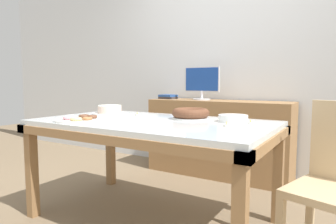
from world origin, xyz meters
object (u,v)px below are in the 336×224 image
object	(u,v)px
cake_golden_bundt	(191,114)
plate_stack	(233,118)
pastry_platter	(79,119)
tealight_centre	(137,115)
computer_monitor	(202,83)
tealight_right_edge	(250,123)
cake_chocolate_round	(110,110)
book_stack	(168,97)
tealight_near_cakes	(226,125)

from	to	relation	value
cake_golden_bundt	plate_stack	size ratio (longest dim) A/B	1.38
pastry_platter	tealight_centre	distance (m)	0.51
plate_stack	computer_monitor	bearing A→B (deg)	125.10
tealight_centre	plate_stack	bearing A→B (deg)	4.32
plate_stack	tealight_right_edge	xyz separation A→B (m)	(0.15, -0.07, -0.01)
computer_monitor	pastry_platter	world-z (taller)	computer_monitor
plate_stack	tealight_centre	distance (m)	0.82
plate_stack	tealight_right_edge	size ratio (longest dim) A/B	5.25
computer_monitor	cake_chocolate_round	world-z (taller)	computer_monitor
book_stack	pastry_platter	size ratio (longest dim) A/B	0.57
tealight_right_edge	tealight_near_cakes	xyz separation A→B (m)	(-0.10, -0.19, 0.00)
tealight_near_cakes	tealight_centre	world-z (taller)	same
tealight_right_edge	tealight_centre	xyz separation A→B (m)	(-0.96, 0.01, 0.00)
cake_chocolate_round	plate_stack	distance (m)	1.12
pastry_platter	tealight_near_cakes	world-z (taller)	same
cake_golden_bundt	tealight_near_cakes	xyz separation A→B (m)	(0.39, -0.25, -0.03)
computer_monitor	tealight_right_edge	distance (m)	1.46
book_stack	tealight_right_edge	distance (m)	1.75
cake_chocolate_round	tealight_centre	world-z (taller)	cake_chocolate_round
cake_golden_bundt	tealight_near_cakes	world-z (taller)	cake_golden_bundt
cake_chocolate_round	plate_stack	xyz separation A→B (m)	(1.11, 0.07, -0.01)
tealight_right_edge	tealight_centre	distance (m)	0.96
book_stack	tealight_right_edge	world-z (taller)	book_stack
tealight_centre	cake_golden_bundt	bearing A→B (deg)	5.98
tealight_right_edge	tealight_centre	size ratio (longest dim) A/B	1.00
tealight_near_cakes	tealight_centre	xyz separation A→B (m)	(-0.86, 0.20, 0.00)
book_stack	tealight_right_edge	size ratio (longest dim) A/B	5.08
cake_golden_bundt	tealight_near_cakes	distance (m)	0.46
tealight_centre	book_stack	bearing A→B (deg)	108.76
pastry_platter	plate_stack	bearing A→B (deg)	28.97
cake_golden_bundt	tealight_centre	bearing A→B (deg)	-174.02
pastry_platter	tealight_centre	size ratio (longest dim) A/B	8.99
computer_monitor	pastry_platter	distance (m)	1.64
pastry_platter	tealight_near_cakes	size ratio (longest dim) A/B	8.99
cake_golden_bundt	pastry_platter	world-z (taller)	cake_golden_bundt
cake_chocolate_round	tealight_centre	size ratio (longest dim) A/B	7.68
cake_golden_bundt	plate_stack	bearing A→B (deg)	1.94
tealight_right_edge	tealight_near_cakes	size ratio (longest dim) A/B	1.00
book_stack	tealight_centre	bearing A→B (deg)	-71.24
plate_stack	tealight_near_cakes	distance (m)	0.27
cake_chocolate_round	pastry_platter	world-z (taller)	cake_chocolate_round
cake_golden_bundt	tealight_right_edge	size ratio (longest dim) A/B	7.22
cake_chocolate_round	tealight_near_cakes	distance (m)	1.18
book_stack	plate_stack	distance (m)	1.60
cake_chocolate_round	cake_golden_bundt	bearing A→B (deg)	4.37
tealight_centre	cake_chocolate_round	bearing A→B (deg)	-178.19
cake_golden_bundt	tealight_centre	distance (m)	0.48
plate_stack	pastry_platter	bearing A→B (deg)	-151.03
computer_monitor	cake_chocolate_round	size ratio (longest dim) A/B	1.38
book_stack	tealight_centre	xyz separation A→B (m)	(0.38, -1.12, -0.10)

